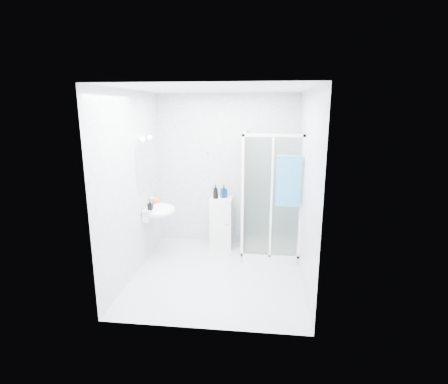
# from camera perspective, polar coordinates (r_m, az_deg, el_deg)

# --- Properties ---
(room) EXTENTS (2.40, 2.60, 2.60)m
(room) POSITION_cam_1_polar(r_m,az_deg,el_deg) (4.79, -1.07, 0.77)
(room) COLOR silver
(room) RESTS_ON ground
(shower_enclosure) EXTENTS (0.90, 0.95, 2.00)m
(shower_enclosure) POSITION_cam_1_polar(r_m,az_deg,el_deg) (5.73, 6.68, -6.03)
(shower_enclosure) COLOR white
(shower_enclosure) RESTS_ON ground
(wall_basin) EXTENTS (0.46, 0.56, 0.35)m
(wall_basin) POSITION_cam_1_polar(r_m,az_deg,el_deg) (5.55, -10.58, -3.02)
(wall_basin) COLOR white
(wall_basin) RESTS_ON ground
(mirror) EXTENTS (0.02, 0.60, 0.70)m
(mirror) POSITION_cam_1_polar(r_m,az_deg,el_deg) (5.46, -12.91, 4.17)
(mirror) COLOR white
(mirror) RESTS_ON room
(vanity_lights) EXTENTS (0.10, 0.40, 0.08)m
(vanity_lights) POSITION_cam_1_polar(r_m,az_deg,el_deg) (5.39, -12.65, 8.57)
(vanity_lights) COLOR silver
(vanity_lights) RESTS_ON room
(wall_hooks) EXTENTS (0.23, 0.06, 0.03)m
(wall_hooks) POSITION_cam_1_polar(r_m,az_deg,el_deg) (5.99, -1.88, 6.50)
(wall_hooks) COLOR silver
(wall_hooks) RESTS_ON room
(storage_cabinet) EXTENTS (0.36, 0.39, 0.88)m
(storage_cabinet) POSITION_cam_1_polar(r_m,az_deg,el_deg) (6.01, -0.43, -5.05)
(storage_cabinet) COLOR silver
(storage_cabinet) RESTS_ON ground
(hand_towel) EXTENTS (0.35, 0.05, 0.75)m
(hand_towel) POSITION_cam_1_polar(r_m,az_deg,el_deg) (5.11, 10.49, 1.97)
(hand_towel) COLOR teal
(hand_towel) RESTS_ON shower_enclosure
(shampoo_bottle_a) EXTENTS (0.11, 0.12, 0.24)m
(shampoo_bottle_a) POSITION_cam_1_polar(r_m,az_deg,el_deg) (5.82, -1.39, 0.05)
(shampoo_bottle_a) COLOR black
(shampoo_bottle_a) RESTS_ON storage_cabinet
(shampoo_bottle_b) EXTENTS (0.13, 0.13, 0.22)m
(shampoo_bottle_b) POSITION_cam_1_polar(r_m,az_deg,el_deg) (5.90, -0.04, 0.15)
(shampoo_bottle_b) COLOR #0C1C48
(shampoo_bottle_b) RESTS_ON storage_cabinet
(soap_dispenser_orange) EXTENTS (0.16, 0.16, 0.16)m
(soap_dispenser_orange) POSITION_cam_1_polar(r_m,az_deg,el_deg) (5.66, -11.05, -1.17)
(soap_dispenser_orange) COLOR #E6591B
(soap_dispenser_orange) RESTS_ON wall_basin
(soap_dispenser_black) EXTENTS (0.08, 0.08, 0.15)m
(soap_dispenser_black) POSITION_cam_1_polar(r_m,az_deg,el_deg) (5.36, -11.95, -2.12)
(soap_dispenser_black) COLOR black
(soap_dispenser_black) RESTS_ON wall_basin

